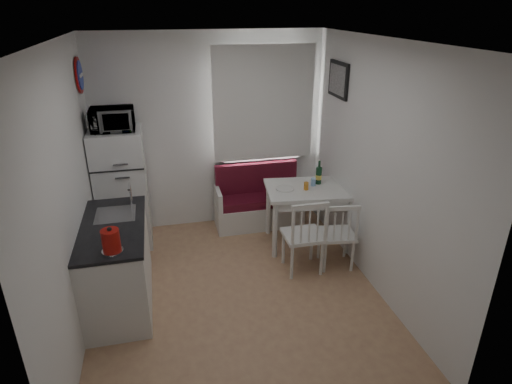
# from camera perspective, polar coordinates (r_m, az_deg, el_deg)

# --- Properties ---
(floor) EXTENTS (3.00, 3.50, 0.02)m
(floor) POSITION_cam_1_polar(r_m,az_deg,el_deg) (4.78, -2.55, -13.31)
(floor) COLOR #AB7A5B
(floor) RESTS_ON ground
(ceiling) EXTENTS (3.00, 3.50, 0.02)m
(ceiling) POSITION_cam_1_polar(r_m,az_deg,el_deg) (3.82, -3.29, 19.56)
(ceiling) COLOR white
(ceiling) RESTS_ON wall_back
(wall_back) EXTENTS (3.00, 0.02, 2.60)m
(wall_back) POSITION_cam_1_polar(r_m,az_deg,el_deg) (5.76, -6.06, 7.76)
(wall_back) COLOR white
(wall_back) RESTS_ON floor
(wall_front) EXTENTS (3.00, 0.02, 2.60)m
(wall_front) POSITION_cam_1_polar(r_m,az_deg,el_deg) (2.63, 4.22, -13.14)
(wall_front) COLOR white
(wall_front) RESTS_ON floor
(wall_left) EXTENTS (0.02, 3.50, 2.60)m
(wall_left) POSITION_cam_1_polar(r_m,az_deg,el_deg) (4.16, -23.65, -0.65)
(wall_left) COLOR white
(wall_left) RESTS_ON floor
(wall_right) EXTENTS (0.02, 3.50, 2.60)m
(wall_right) POSITION_cam_1_polar(r_m,az_deg,el_deg) (4.61, 15.82, 2.82)
(wall_right) COLOR white
(wall_right) RESTS_ON floor
(window) EXTENTS (1.22, 0.06, 1.47)m
(window) POSITION_cam_1_polar(r_m,az_deg,el_deg) (5.78, 0.87, 11.26)
(window) COLOR white
(window) RESTS_ON wall_back
(curtain) EXTENTS (1.35, 0.02, 1.50)m
(curtain) POSITION_cam_1_polar(r_m,az_deg,el_deg) (5.70, 1.05, 11.60)
(curtain) COLOR white
(curtain) RESTS_ON wall_back
(kitchen_counter) EXTENTS (0.62, 1.32, 1.16)m
(kitchen_counter) POSITION_cam_1_polar(r_m,az_deg,el_deg) (4.63, -17.96, -9.09)
(kitchen_counter) COLOR white
(kitchen_counter) RESTS_ON floor
(wall_sign) EXTENTS (0.03, 0.40, 0.40)m
(wall_sign) POSITION_cam_1_polar(r_m,az_deg,el_deg) (5.32, -22.43, 14.19)
(wall_sign) COLOR #1B32A5
(wall_sign) RESTS_ON wall_left
(picture_frame) EXTENTS (0.04, 0.52, 0.42)m
(picture_frame) POSITION_cam_1_polar(r_m,az_deg,el_deg) (5.36, 10.89, 14.50)
(picture_frame) COLOR black
(picture_frame) RESTS_ON wall_right
(bench) EXTENTS (1.21, 0.46, 0.86)m
(bench) POSITION_cam_1_polar(r_m,az_deg,el_deg) (6.00, 0.33, -1.81)
(bench) COLOR white
(bench) RESTS_ON floor
(dining_table) EXTENTS (1.12, 0.85, 0.78)m
(dining_table) POSITION_cam_1_polar(r_m,az_deg,el_deg) (5.40, 6.96, -0.29)
(dining_table) COLOR white
(dining_table) RESTS_ON floor
(chair_left) EXTENTS (0.44, 0.42, 0.50)m
(chair_left) POSITION_cam_1_polar(r_m,az_deg,el_deg) (4.81, 6.72, -4.99)
(chair_left) COLOR white
(chair_left) RESTS_ON floor
(chair_right) EXTENTS (0.45, 0.44, 0.46)m
(chair_right) POSITION_cam_1_polar(r_m,az_deg,el_deg) (4.98, 11.20, -4.85)
(chair_right) COLOR white
(chair_right) RESTS_ON floor
(fridge) EXTENTS (0.61, 0.61, 1.52)m
(fridge) POSITION_cam_1_polar(r_m,az_deg,el_deg) (5.60, -17.39, 0.40)
(fridge) COLOR white
(fridge) RESTS_ON floor
(microwave) EXTENTS (0.49, 0.33, 0.27)m
(microwave) POSITION_cam_1_polar(r_m,az_deg,el_deg) (5.27, -18.61, 9.16)
(microwave) COLOR white
(microwave) RESTS_ON fridge
(kettle) EXTENTS (0.19, 0.19, 0.25)m
(kettle) POSITION_cam_1_polar(r_m,az_deg,el_deg) (3.88, -18.76, -6.18)
(kettle) COLOR #A5130D
(kettle) RESTS_ON kitchen_counter
(wine_bottle) EXTENTS (0.08, 0.08, 0.31)m
(wine_bottle) POSITION_cam_1_polar(r_m,az_deg,el_deg) (5.45, 8.38, 2.62)
(wine_bottle) COLOR #12391E
(wine_bottle) RESTS_ON dining_table
(drinking_glass_orange) EXTENTS (0.06, 0.06, 0.10)m
(drinking_glass_orange) POSITION_cam_1_polar(r_m,az_deg,el_deg) (5.28, 6.70, 0.80)
(drinking_glass_orange) COLOR orange
(drinking_glass_orange) RESTS_ON dining_table
(drinking_glass_blue) EXTENTS (0.06, 0.06, 0.10)m
(drinking_glass_blue) POSITION_cam_1_polar(r_m,az_deg,el_deg) (5.41, 7.65, 1.34)
(drinking_glass_blue) COLOR #81ADDB
(drinking_glass_blue) RESTS_ON dining_table
(plate) EXTENTS (0.23, 0.23, 0.02)m
(plate) POSITION_cam_1_polar(r_m,az_deg,el_deg) (5.29, 3.87, 0.45)
(plate) COLOR white
(plate) RESTS_ON dining_table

